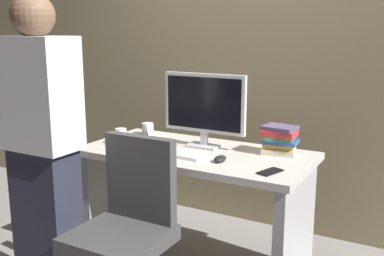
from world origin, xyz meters
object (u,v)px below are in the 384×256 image
object	(u,v)px
office_chair	(126,241)
keyboard	(171,153)
monitor	(205,106)
cup_by_monitor	(148,129)
mouse	(220,159)
book_stack	(280,140)
cell_phone	(270,172)
cup_near_keyboard	(121,137)
desk	(196,188)
person_at_desk	(43,150)

from	to	relation	value
office_chair	keyboard	size ratio (longest dim) A/B	2.19
monitor	cup_by_monitor	size ratio (longest dim) A/B	6.56
monitor	mouse	bearing A→B (deg)	-46.94
book_stack	cell_phone	world-z (taller)	book_stack
cup_near_keyboard	book_stack	distance (m)	0.98
desk	monitor	world-z (taller)	monitor
office_chair	cup_near_keyboard	distance (m)	0.79
cup_near_keyboard	cup_by_monitor	world-z (taller)	cup_near_keyboard
keyboard	person_at_desk	bearing A→B (deg)	-126.56
cup_near_keyboard	desk	bearing A→B (deg)	11.97
office_chair	person_at_desk	distance (m)	0.65
desk	person_at_desk	world-z (taller)	person_at_desk
monitor	cell_phone	xyz separation A→B (m)	(0.53, -0.29, -0.25)
person_at_desk	book_stack	xyz separation A→B (m)	(1.00, 0.86, -0.01)
office_chair	person_at_desk	bearing A→B (deg)	-175.44
office_chair	cup_by_monitor	size ratio (longest dim) A/B	11.42
book_stack	cell_phone	xyz separation A→B (m)	(0.07, -0.35, -0.08)
person_at_desk	monitor	world-z (taller)	person_at_desk
keyboard	book_stack	bearing A→B (deg)	31.83
desk	cup_by_monitor	xyz separation A→B (m)	(-0.50, 0.21, 0.28)
desk	cup_by_monitor	size ratio (longest dim) A/B	16.68
person_at_desk	cup_by_monitor	xyz separation A→B (m)	(0.05, 0.90, -0.05)
cell_phone	cup_near_keyboard	bearing A→B (deg)	-166.98
office_chair	keyboard	bearing A→B (deg)	95.69
keyboard	book_stack	distance (m)	0.64
mouse	cell_phone	xyz separation A→B (m)	(0.31, -0.05, -0.01)
office_chair	cup_near_keyboard	xyz separation A→B (m)	(-0.44, 0.55, 0.37)
mouse	book_stack	bearing A→B (deg)	52.64
monitor	book_stack	distance (m)	0.49
mouse	cup_by_monitor	size ratio (longest dim) A/B	1.21
book_stack	keyboard	bearing A→B (deg)	-150.97
mouse	book_stack	world-z (taller)	book_stack
book_stack	cell_phone	size ratio (longest dim) A/B	1.47
book_stack	office_chair	bearing A→B (deg)	-121.56
cup_near_keyboard	office_chair	bearing A→B (deg)	-50.97
book_stack	cup_near_keyboard	bearing A→B (deg)	-163.99
cup_near_keyboard	book_stack	world-z (taller)	book_stack
cup_by_monitor	office_chair	bearing A→B (deg)	-62.10
person_at_desk	monitor	xyz separation A→B (m)	(0.55, 0.79, 0.16)
keyboard	cell_phone	size ratio (longest dim) A/B	2.99
book_stack	monitor	bearing A→B (deg)	-171.90
person_at_desk	cup_by_monitor	world-z (taller)	person_at_desk
desk	office_chair	size ratio (longest dim) A/B	1.46
keyboard	desk	bearing A→B (deg)	59.16
person_at_desk	desk	bearing A→B (deg)	51.72
monitor	keyboard	size ratio (longest dim) A/B	1.26
monitor	keyboard	distance (m)	0.36
keyboard	cup_near_keyboard	bearing A→B (deg)	177.61
cup_by_monitor	person_at_desk	bearing A→B (deg)	-93.08
person_at_desk	cell_phone	size ratio (longest dim) A/B	11.38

